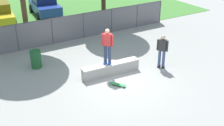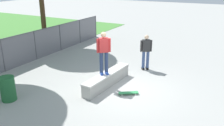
{
  "view_description": "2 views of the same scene",
  "coord_description": "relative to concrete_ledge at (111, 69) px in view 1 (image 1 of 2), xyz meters",
  "views": [
    {
      "loc": [
        -6.77,
        -10.24,
        6.86
      ],
      "look_at": [
        -0.28,
        0.43,
        0.85
      ],
      "focal_mm": 46.56,
      "sensor_mm": 36.0,
      "label": 1
    },
    {
      "loc": [
        -8.3,
        -3.81,
        4.42
      ],
      "look_at": [
        -0.04,
        0.67,
        1.07
      ],
      "focal_mm": 37.99,
      "sensor_mm": 36.0,
      "label": 2
    }
  ],
  "objects": [
    {
      "name": "car_blue",
      "position": [
        0.81,
        11.92,
        0.55
      ],
      "size": [
        2.31,
        4.35,
        1.66
      ],
      "color": "#233D9E",
      "rests_on": "ground"
    },
    {
      "name": "trash_bin",
      "position": [
        -2.96,
        2.67,
        0.19
      ],
      "size": [
        0.56,
        0.56,
        0.96
      ],
      "primitive_type": "cylinder",
      "color": "#1E592D",
      "rests_on": "ground"
    },
    {
      "name": "skateboard",
      "position": [
        -0.35,
        -1.18,
        -0.22
      ],
      "size": [
        0.62,
        0.77,
        0.09
      ],
      "color": "#2D8C4C",
      "rests_on": "ground"
    },
    {
      "name": "grass_strip",
      "position": [
        0.07,
        15.66,
        -0.28
      ],
      "size": [
        27.09,
        20.0,
        0.02
      ],
      "primitive_type": "cube",
      "color": "#478438",
      "rests_on": "ground"
    },
    {
      "name": "chainlink_fence",
      "position": [
        0.07,
        5.36,
        0.62
      ],
      "size": [
        15.16,
        0.07,
        1.68
      ],
      "color": "#4C4C51",
      "rests_on": "ground"
    },
    {
      "name": "concrete_ledge",
      "position": [
        0.0,
        0.0,
        0.0
      ],
      "size": [
        3.09,
        0.68,
        0.58
      ],
      "color": "#A8A59E",
      "rests_on": "ground"
    },
    {
      "name": "ground_plane",
      "position": [
        0.07,
        -0.89,
        -0.29
      ],
      "size": [
        80.0,
        80.0,
        0.0
      ],
      "primitive_type": "plane",
      "color": "#9E9E99"
    },
    {
      "name": "skateboarder",
      "position": [
        -0.15,
        0.07,
        1.3
      ],
      "size": [
        0.44,
        0.48,
        1.82
      ],
      "color": "#2647A5",
      "rests_on": "concrete_ledge"
    },
    {
      "name": "bystander",
      "position": [
        2.62,
        -0.76,
        0.72
      ],
      "size": [
        0.42,
        0.51,
        1.82
      ],
      "color": "black",
      "rests_on": "ground"
    }
  ]
}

